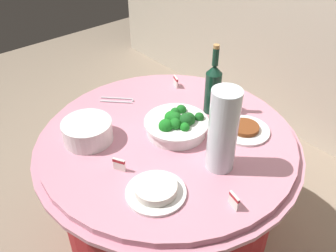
{
  "coord_description": "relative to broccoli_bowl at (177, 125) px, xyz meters",
  "views": [
    {
      "loc": [
        0.93,
        -0.8,
        1.7
      ],
      "look_at": [
        0.0,
        0.0,
        0.79
      ],
      "focal_mm": 38.36,
      "sensor_mm": 36.0,
      "label": 1
    }
  ],
  "objects": [
    {
      "name": "plate_stack",
      "position": [
        -0.21,
        -0.32,
        0.0
      ],
      "size": [
        0.21,
        0.21,
        0.09
      ],
      "color": "white",
      "rests_on": "buffet_table"
    },
    {
      "name": "serving_tongs",
      "position": [
        -0.38,
        -0.05,
        -0.04
      ],
      "size": [
        0.15,
        0.14,
        0.01
      ],
      "color": "silver",
      "rests_on": "buffet_table"
    },
    {
      "name": "label_placard_front",
      "position": [
        0.44,
        -0.13,
        -0.01
      ],
      "size": [
        0.05,
        0.02,
        0.05
      ],
      "color": "white",
      "rests_on": "buffet_table"
    },
    {
      "name": "broccoli_bowl",
      "position": [
        0.0,
        0.0,
        0.0
      ],
      "size": [
        0.28,
        0.28,
        0.11
      ],
      "color": "white",
      "rests_on": "buffet_table"
    },
    {
      "name": "ground_plane",
      "position": [
        -0.01,
        -0.04,
        -0.78
      ],
      "size": [
        6.0,
        6.0,
        0.0
      ],
      "primitive_type": "plane",
      "color": "gray"
    },
    {
      "name": "wine_bottle",
      "position": [
        -0.02,
        0.24,
        0.09
      ],
      "size": [
        0.07,
        0.07,
        0.34
      ],
      "color": "#103524",
      "rests_on": "buffet_table"
    },
    {
      "name": "decorative_fruit_vase",
      "position": [
        0.26,
        -0.02,
        0.11
      ],
      "size": [
        0.11,
        0.11,
        0.34
      ],
      "color": "silver",
      "rests_on": "buffet_table"
    },
    {
      "name": "food_plate_stir_fry",
      "position": [
        0.19,
        0.23,
        -0.03
      ],
      "size": [
        0.22,
        0.22,
        0.03
      ],
      "color": "white",
      "rests_on": "buffet_table"
    },
    {
      "name": "label_placard_rear",
      "position": [
        0.03,
        -0.33,
        -0.01
      ],
      "size": [
        0.05,
        0.03,
        0.05
      ],
      "color": "white",
      "rests_on": "buffet_table"
    },
    {
      "name": "food_plate_rice",
      "position": [
        0.22,
        -0.3,
        -0.02
      ],
      "size": [
        0.22,
        0.22,
        0.04
      ],
      "color": "white",
      "rests_on": "buffet_table"
    },
    {
      "name": "buffet_table",
      "position": [
        -0.01,
        -0.04,
        -0.41
      ],
      "size": [
        1.16,
        1.16,
        0.74
      ],
      "color": "maroon",
      "rests_on": "ground_plane"
    },
    {
      "name": "label_placard_mid",
      "position": [
        -0.3,
        0.26,
        -0.01
      ],
      "size": [
        0.05,
        0.03,
        0.05
      ],
      "color": "white",
      "rests_on": "buffet_table"
    }
  ]
}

